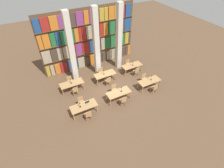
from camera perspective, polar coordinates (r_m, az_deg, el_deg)
ground_plane at (r=14.66m, az=-0.24°, el=-1.70°), size 40.00×40.00×0.00m
bookshelf_bank at (r=16.43m, az=-7.38°, el=14.22°), size 8.88×0.35×5.50m
pillar_left at (r=14.40m, az=-13.21°, el=10.96°), size 0.44×0.44×6.00m
pillar_center at (r=14.98m, az=-5.15°, el=13.08°), size 0.44×0.44×6.00m
pillar_right at (r=15.84m, az=2.28°, el=14.78°), size 0.44×0.44×6.00m
reading_table_0 at (r=12.52m, az=-9.20°, el=-7.34°), size 1.89×0.81×0.74m
chair_0 at (r=12.21m, az=-7.78°, el=-9.95°), size 0.42×0.40×0.89m
chair_1 at (r=13.11m, az=-10.02°, el=-5.79°), size 0.42×0.40×0.89m
desk_lamp_0 at (r=12.22m, az=-10.49°, el=-6.42°), size 0.14×0.14×0.45m
laptop at (r=12.63m, az=-8.21°, el=-5.84°), size 0.32×0.22×0.21m
reading_table_1 at (r=13.35m, az=2.18°, el=-3.00°), size 1.89×0.81×0.74m
chair_2 at (r=13.05m, az=3.64°, el=-5.37°), size 0.42×0.40×0.89m
chair_3 at (r=13.91m, az=0.76°, el=-1.79°), size 0.42×0.40×0.89m
desk_lamp_1 at (r=13.17m, az=3.07°, el=-1.40°), size 0.14×0.14×0.47m
reading_table_2 at (r=14.73m, az=12.08°, el=0.81°), size 1.89×0.81×0.74m
chair_4 at (r=14.47m, az=13.71°, el=-1.20°), size 0.42×0.40×0.89m
chair_5 at (r=15.25m, az=10.53°, el=1.81°), size 0.42×0.40×0.89m
desk_lamp_2 at (r=14.58m, az=12.77°, el=2.37°), size 0.14×0.14×0.50m
reading_table_3 at (r=14.53m, az=-13.00°, el=0.00°), size 1.89×0.81×0.74m
chair_6 at (r=14.12m, az=-11.93°, el=-2.07°), size 0.42×0.40×0.89m
chair_7 at (r=15.17m, az=-13.57°, el=1.05°), size 0.42×0.40×0.89m
desk_lamp_3 at (r=14.29m, az=-13.38°, el=1.28°), size 0.14×0.14×0.48m
reading_table_4 at (r=15.14m, az=-2.32°, el=3.05°), size 1.89×0.81×0.74m
chair_8 at (r=14.74m, az=-1.27°, el=1.06°), size 0.42×0.40×0.89m
chair_9 at (r=15.73m, az=-3.54°, el=3.86°), size 0.42×0.40×0.89m
desk_lamp_4 at (r=14.90m, az=-2.76°, el=4.10°), size 0.14×0.14×0.42m
reading_table_5 at (r=16.32m, az=6.53°, el=5.87°), size 1.89×0.81×0.74m
chair_10 at (r=15.97m, az=7.90°, el=4.15°), size 0.42×0.40×0.89m
chair_11 at (r=16.90m, az=5.30°, el=6.60°), size 0.42×0.40×0.89m
desk_lamp_5 at (r=16.10m, az=6.79°, el=6.92°), size 0.14×0.14×0.43m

